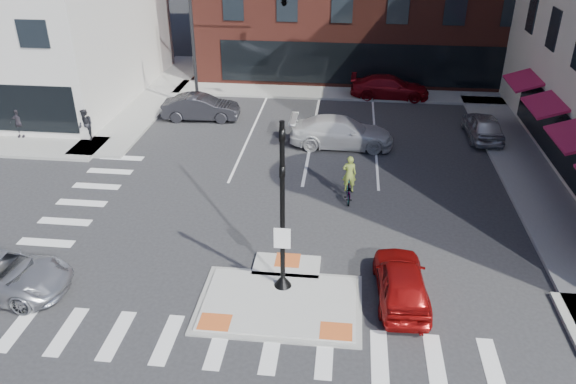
# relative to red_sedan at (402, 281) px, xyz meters

# --- Properties ---
(ground) EXTENTS (120.00, 120.00, 0.00)m
(ground) POSITION_rel_red_sedan_xyz_m (-3.97, -0.31, -0.69)
(ground) COLOR #28282B
(ground) RESTS_ON ground
(refuge_island) EXTENTS (5.40, 4.65, 0.13)m
(refuge_island) POSITION_rel_red_sedan_xyz_m (-3.97, -0.57, -0.64)
(refuge_island) COLOR gray
(refuge_island) RESTS_ON ground
(sidewalk_nw) EXTENTS (23.50, 20.50, 0.15)m
(sidewalk_nw) POSITION_rel_red_sedan_xyz_m (-20.73, 14.97, -0.62)
(sidewalk_nw) COLOR gray
(sidewalk_nw) RESTS_ON ground
(sidewalk_e) EXTENTS (3.00, 24.00, 0.15)m
(sidewalk_e) POSITION_rel_red_sedan_xyz_m (6.83, 9.69, -0.62)
(sidewalk_e) COLOR gray
(sidewalk_e) RESTS_ON ground
(sidewalk_n) EXTENTS (26.00, 3.00, 0.15)m
(sidewalk_n) POSITION_rel_red_sedan_xyz_m (-0.97, 21.69, -0.62)
(sidewalk_n) COLOR gray
(sidewalk_n) RESTS_ON ground
(signal_pole) EXTENTS (0.60, 0.60, 5.98)m
(signal_pole) POSITION_rel_red_sedan_xyz_m (-3.97, 0.08, 1.66)
(signal_pole) COLOR black
(signal_pole) RESTS_ON refuge_island
(mast_arm_signal) EXTENTS (6.10, 2.24, 8.00)m
(mast_arm_signal) POSITION_rel_red_sedan_xyz_m (-7.44, 17.69, 5.51)
(mast_arm_signal) COLOR black
(mast_arm_signal) RESTS_ON ground
(red_sedan) EXTENTS (1.84, 4.15, 1.39)m
(red_sedan) POSITION_rel_red_sedan_xyz_m (0.00, 0.00, 0.00)
(red_sedan) COLOR #990E0D
(red_sedan) RESTS_ON ground
(white_pickup) EXTENTS (5.49, 2.25, 1.59)m
(white_pickup) POSITION_rel_red_sedan_xyz_m (-2.34, 12.69, 0.10)
(white_pickup) COLOR silver
(white_pickup) RESTS_ON ground
(bg_car_dark) EXTENTS (4.62, 1.88, 1.49)m
(bg_car_dark) POSITION_rel_red_sedan_xyz_m (-10.77, 15.82, 0.05)
(bg_car_dark) COLOR #27272C
(bg_car_dark) RESTS_ON ground
(bg_car_silver) EXTENTS (1.80, 4.27, 1.44)m
(bg_car_silver) POSITION_rel_red_sedan_xyz_m (5.39, 14.67, 0.03)
(bg_car_silver) COLOR #BABDC2
(bg_car_silver) RESTS_ON ground
(bg_car_red) EXTENTS (5.16, 2.20, 1.49)m
(bg_car_red) POSITION_rel_red_sedan_xyz_m (0.62, 21.14, 0.05)
(bg_car_red) COLOR maroon
(bg_car_red) RESTS_ON ground
(cyclist) EXTENTS (0.64, 1.67, 2.11)m
(cyclist) POSITION_rel_red_sedan_xyz_m (-1.85, 6.69, 0.02)
(cyclist) COLOR #3F3F44
(cyclist) RESTS_ON ground
(pedestrian_a) EXTENTS (1.05, 0.97, 1.73)m
(pedestrian_a) POSITION_rel_red_sedan_xyz_m (-16.05, 11.69, 0.32)
(pedestrian_a) COLOR black
(pedestrian_a) RESTS_ON sidewalk_nw
(pedestrian_b) EXTENTS (0.96, 0.47, 1.60)m
(pedestrian_b) POSITION_rel_red_sedan_xyz_m (-19.88, 11.69, 0.26)
(pedestrian_b) COLOR #2D2831
(pedestrian_b) RESTS_ON sidewalk_nw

